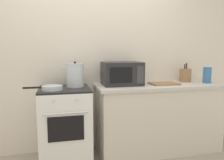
{
  "coord_description": "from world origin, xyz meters",
  "views": [
    {
      "loc": [
        -0.41,
        -2.09,
        1.37
      ],
      "look_at": [
        0.24,
        0.6,
        1.0
      ],
      "focal_mm": 35.72,
      "sensor_mm": 36.0,
      "label": 1
    }
  ],
  "objects": [
    {
      "name": "frying_pan",
      "position": [
        -0.49,
        0.5,
        0.95
      ],
      "size": [
        0.44,
        0.24,
        0.05
      ],
      "color": "silver",
      "rests_on": "stove"
    },
    {
      "name": "microwave",
      "position": [
        0.39,
        0.68,
        1.07
      ],
      "size": [
        0.5,
        0.37,
        0.3
      ],
      "color": "#232326",
      "rests_on": "countertop_right"
    },
    {
      "name": "countertop_right",
      "position": [
        0.9,
        0.62,
        0.9
      ],
      "size": [
        1.7,
        0.6,
        0.04
      ],
      "primitive_type": "cube",
      "color": "beige",
      "rests_on": "lower_cabinet_right"
    },
    {
      "name": "back_wall",
      "position": [
        0.3,
        0.97,
        1.25
      ],
      "size": [
        4.4,
        0.1,
        2.5
      ],
      "primitive_type": "cube",
      "color": "silver",
      "rests_on": "ground_plane"
    },
    {
      "name": "knife_block",
      "position": [
        1.35,
        0.74,
        1.02
      ],
      "size": [
        0.13,
        0.1,
        0.27
      ],
      "color": "#997047",
      "rests_on": "countertop_right"
    },
    {
      "name": "stock_pot",
      "position": [
        -0.21,
        0.69,
        1.06
      ],
      "size": [
        0.31,
        0.23,
        0.32
      ],
      "color": "silver",
      "rests_on": "stove"
    },
    {
      "name": "stove",
      "position": [
        -0.35,
        0.6,
        0.46
      ],
      "size": [
        0.6,
        0.64,
        0.92
      ],
      "color": "white",
      "rests_on": "ground_plane"
    },
    {
      "name": "pasta_box",
      "position": [
        1.58,
        0.57,
        1.03
      ],
      "size": [
        0.08,
        0.08,
        0.22
      ],
      "primitive_type": "cube",
      "color": "teal",
      "rests_on": "countertop_right"
    },
    {
      "name": "lower_cabinet_right",
      "position": [
        0.9,
        0.62,
        0.44
      ],
      "size": [
        1.64,
        0.56,
        0.88
      ],
      "primitive_type": "cube",
      "color": "beige",
      "rests_on": "ground_plane"
    },
    {
      "name": "cutting_board",
      "position": [
        0.95,
        0.6,
        0.93
      ],
      "size": [
        0.36,
        0.26,
        0.02
      ],
      "primitive_type": "cube",
      "color": "#997047",
      "rests_on": "countertop_right"
    }
  ]
}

